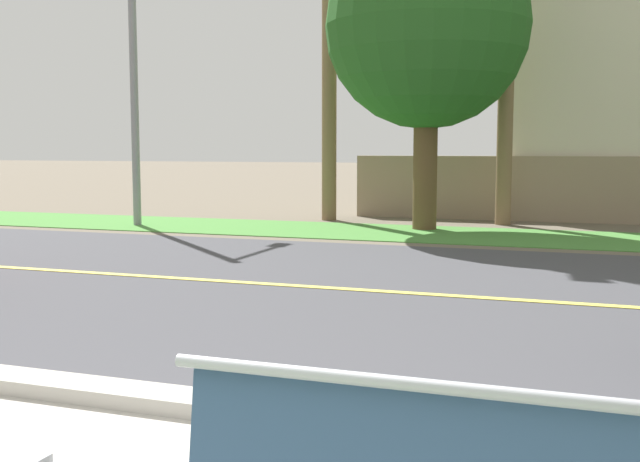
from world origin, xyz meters
The scene contains 7 objects.
ground_plane centered at (0.00, 8.00, 0.00)m, with size 140.00×140.00×0.00m, color #665B4C.
curb_edge centered at (0.00, 2.35, 0.06)m, with size 44.00×0.30×0.11m, color #ADA89E.
street_asphalt centered at (0.00, 6.50, 0.00)m, with size 52.00×8.00×0.01m, color #424247.
road_centre_line centered at (0.00, 6.50, 0.01)m, with size 48.00×0.14×0.01m, color #E0CC4C.
far_verge_grass centered at (0.00, 12.32, 0.01)m, with size 48.00×2.80×0.02m, color #478438.
streetlamp centered at (-7.29, 12.12, 3.97)m, with size 0.24×2.10×6.93m.
shade_tree_far_left centered at (-1.48, 13.01, 4.14)m, with size 3.86×3.86×6.37m.
Camera 1 is at (1.47, -1.61, 1.58)m, focal length 43.35 mm.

